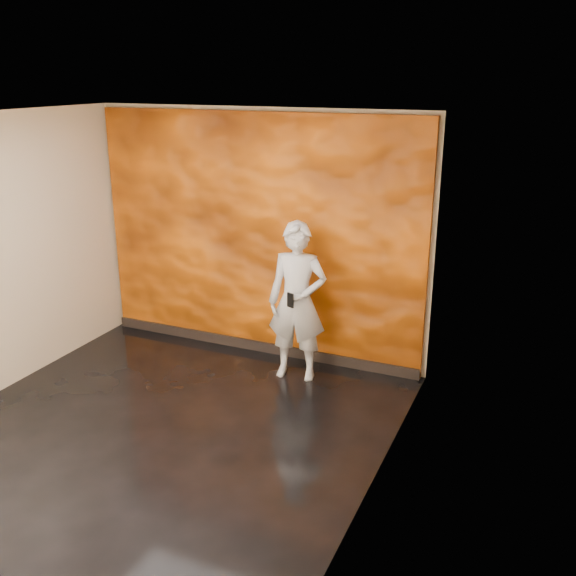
# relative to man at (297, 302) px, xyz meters

# --- Properties ---
(room) EXTENTS (4.02, 4.02, 2.81)m
(room) POSITION_rel_man_xyz_m (-0.69, -1.50, 0.54)
(room) COLOR black
(room) RESTS_ON ground
(feature_wall) EXTENTS (3.90, 0.06, 2.75)m
(feature_wall) POSITION_rel_man_xyz_m (-0.69, 0.46, 0.52)
(feature_wall) COLOR orange
(feature_wall) RESTS_ON ground
(baseboard) EXTENTS (3.90, 0.04, 0.12)m
(baseboard) POSITION_rel_man_xyz_m (-0.69, 0.42, -0.80)
(baseboard) COLOR black
(baseboard) RESTS_ON ground
(man) EXTENTS (0.68, 0.50, 1.71)m
(man) POSITION_rel_man_xyz_m (0.00, 0.00, 0.00)
(man) COLOR #969BA5
(man) RESTS_ON ground
(phone) EXTENTS (0.08, 0.05, 0.15)m
(phone) POSITION_rel_man_xyz_m (0.02, -0.23, 0.09)
(phone) COLOR black
(phone) RESTS_ON man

